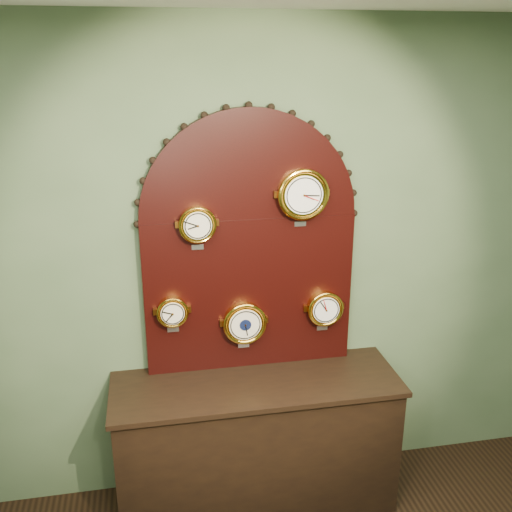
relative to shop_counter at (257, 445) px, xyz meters
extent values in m
plane|color=#4D6545|center=(0.00, 0.27, 1.00)|extent=(4.00, 0.00, 4.00)
cube|color=black|center=(0.00, 0.00, 0.00)|extent=(1.60, 0.50, 0.80)
cube|color=black|center=(0.00, 0.22, 0.88)|extent=(1.20, 0.06, 0.90)
cylinder|color=black|center=(0.00, 0.22, 1.33)|extent=(1.20, 0.06, 1.20)
cylinder|color=gold|center=(-0.29, 0.16, 1.33)|extent=(0.19, 0.08, 0.19)
torus|color=gold|center=(-0.29, 0.13, 1.33)|extent=(0.20, 0.02, 0.20)
cylinder|color=beige|center=(-0.29, 0.12, 1.33)|extent=(0.15, 0.01, 0.15)
cube|color=#B4B4BC|center=(-0.29, 0.19, 1.19)|extent=(0.07, 0.01, 0.03)
cylinder|color=gold|center=(0.28, 0.16, 1.47)|extent=(0.26, 0.08, 0.26)
torus|color=gold|center=(0.28, 0.13, 1.47)|extent=(0.28, 0.03, 0.28)
cylinder|color=white|center=(0.28, 0.12, 1.47)|extent=(0.21, 0.01, 0.21)
cube|color=#B4B4BC|center=(0.28, 0.19, 1.29)|extent=(0.06, 0.01, 0.03)
cylinder|color=gold|center=(-0.45, 0.16, 0.84)|extent=(0.16, 0.08, 0.16)
torus|color=gold|center=(-0.45, 0.13, 0.84)|extent=(0.18, 0.02, 0.18)
cylinder|color=beige|center=(-0.45, 0.12, 0.84)|extent=(0.13, 0.01, 0.13)
cube|color=#B4B4BC|center=(-0.45, 0.19, 0.71)|extent=(0.07, 0.01, 0.03)
cylinder|color=gold|center=(-0.04, 0.16, 0.73)|extent=(0.23, 0.08, 0.23)
torus|color=gold|center=(-0.04, 0.13, 0.73)|extent=(0.25, 0.02, 0.25)
cylinder|color=beige|center=(-0.04, 0.12, 0.73)|extent=(0.19, 0.01, 0.19)
cube|color=#B4B4BC|center=(-0.04, 0.19, 0.57)|extent=(0.07, 0.01, 0.03)
cylinder|color=#0B1333|center=(-0.04, 0.12, 0.73)|extent=(0.07, 0.00, 0.07)
cylinder|color=gold|center=(0.43, 0.16, 0.78)|extent=(0.20, 0.08, 0.20)
torus|color=gold|center=(0.43, 0.13, 0.78)|extent=(0.21, 0.02, 0.21)
cylinder|color=white|center=(0.43, 0.12, 0.78)|extent=(0.16, 0.01, 0.16)
cube|color=#B4B4BC|center=(0.43, 0.19, 0.64)|extent=(0.06, 0.01, 0.03)
camera|label=1|loc=(-0.54, -2.81, 2.19)|focal=40.72mm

